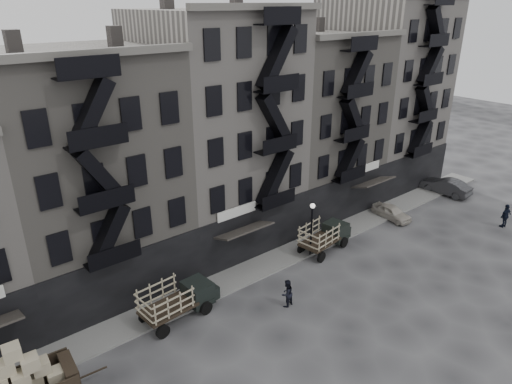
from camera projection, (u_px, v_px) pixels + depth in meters
ground at (306, 286)px, 30.25m from camera, size 140.00×140.00×0.00m
sidewalk at (269, 262)px, 32.90m from camera, size 55.00×2.50×0.15m
building_midwest at (87, 174)px, 28.52m from camera, size 10.00×11.35×16.20m
building_center at (217, 132)px, 33.97m from camera, size 10.00×11.35×18.20m
building_mideast at (311, 124)px, 40.20m from camera, size 10.00×11.35×16.20m
building_east at (382, 93)px, 45.45m from camera, size 10.00×11.35×19.20m
lamp_post at (312, 222)px, 32.78m from camera, size 0.36×0.36×4.28m
wagon at (22, 379)px, 20.05m from camera, size 4.56×2.68×3.72m
stake_truck_west at (178, 297)px, 26.82m from camera, size 5.01×2.35×2.45m
stake_truck_east at (325, 233)px, 34.25m from camera, size 4.95×2.49×2.39m
car_east at (392, 212)px, 39.46m from camera, size 1.72×3.72×1.24m
car_far at (446, 186)px, 44.52m from camera, size 1.92×4.83×1.56m
pedestrian_mid at (287, 293)px, 28.00m from camera, size 0.96×0.79×1.83m
policeman at (506, 216)px, 37.84m from camera, size 1.27×0.70×2.05m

